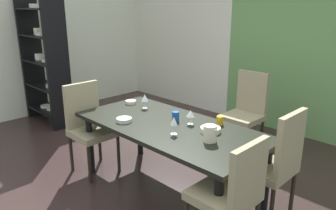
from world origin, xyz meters
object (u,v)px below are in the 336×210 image
Objects in this scene: display_shelf at (44,61)px; pitcher_north at (210,133)px; wine_glass_center at (174,122)px; wine_glass_rear at (145,98)px; serving_bowl_left at (124,120)px; chair_head_far at (246,109)px; cup_near_window at (176,116)px; serving_bowl_east at (131,102)px; serving_bowl_west at (210,130)px; cup_front at (220,120)px; wine_glass_corner at (190,114)px; chair_right_far at (275,161)px; chair_right_near at (232,191)px; chair_left_near at (89,123)px; dining_table at (169,132)px.

pitcher_north is at bearing -2.35° from display_shelf.
wine_glass_rear is (-0.76, 0.32, -0.00)m from wine_glass_center.
display_shelf is 2.51m from serving_bowl_left.
cup_near_window is (-0.03, -1.27, 0.20)m from chair_head_far.
cup_near_window is at bearing 46.63° from serving_bowl_left.
display_shelf is at bearing -177.60° from serving_bowl_east.
serving_bowl_west is 1.27× the size of pitcher_north.
serving_bowl_east is at bearing -171.78° from cup_front.
serving_bowl_east is at bearing 179.44° from wine_glass_rear.
wine_glass_corner is at bearing -1.53° from serving_bowl_east.
chair_right_far is at bearing 3.20° from display_shelf.
chair_right_near is at bearing -2.15° from serving_bowl_left.
display_shelf is 12.70× the size of serving_bowl_left.
wine_glass_corner is 0.77× the size of serving_bowl_west.
wine_glass_corner reaches higher than cup_front.
wine_glass_center is 0.89× the size of serving_bowl_west.
display_shelf is at bearing -175.47° from cup_front.
chair_head_far is 6.23× the size of wine_glass_center.
wine_glass_rear reaches higher than serving_bowl_left.
chair_head_far reaches higher than serving_bowl_left.
cup_near_window is at bearing -165.72° from wine_glass_corner.
display_shelf reaches higher than cup_near_window.
pitcher_north is at bearing 100.01° from chair_left_near.
cup_near_window is (0.35, 0.37, 0.03)m from serving_bowl_left.
serving_bowl_left is (-0.78, -0.39, -0.00)m from serving_bowl_west.
chair_head_far is at bearing 24.34° from display_shelf.
cup_near_window is (-0.98, 0.42, 0.23)m from chair_right_near.
serving_bowl_left is at bearing -139.93° from cup_front.
chair_right_far is 6.57× the size of serving_bowl_left.
wine_glass_center is 0.35m from pitcher_north.
chair_left_near is 0.62m from serving_bowl_left.
serving_bowl_east is (2.03, 0.09, -0.26)m from display_shelf.
serving_bowl_east is 1.17m from cup_front.
chair_right_far is at bearing 17.63° from serving_bowl_west.
wine_glass_center is 0.35m from cup_near_window.
serving_bowl_east is 1.37m from pitcher_north.
wine_glass_corner is (0.14, 0.15, 0.18)m from dining_table.
dining_table is 2.06× the size of chair_right_near.
serving_bowl_west is at bearing 26.54° from serving_bowl_left.
display_shelf is 3.06m from wine_glass_center.
chair_right_near is 0.92m from cup_front.
serving_bowl_west is (-0.56, -0.18, 0.18)m from chair_right_far.
wine_glass_center reaches higher than wine_glass_corner.
chair_head_far is 3.15m from display_shelf.
wine_glass_center is at bearing -126.22° from serving_bowl_west.
wine_glass_center is at bearing 98.00° from chair_left_near.
serving_bowl_east is at bearing 74.59° from chair_right_near.
serving_bowl_left is (-0.58, -0.11, -0.10)m from wine_glass_center.
display_shelf reaches higher than chair_right_near.
display_shelf is at bearing -179.38° from serving_bowl_west.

